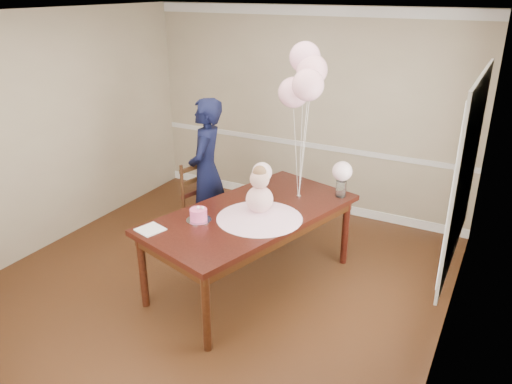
% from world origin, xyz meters
% --- Properties ---
extents(floor, '(4.50, 5.00, 0.00)m').
position_xyz_m(floor, '(0.00, 0.00, 0.00)').
color(floor, black).
rests_on(floor, ground).
extents(ceiling, '(4.50, 5.00, 0.02)m').
position_xyz_m(ceiling, '(0.00, 0.00, 2.70)').
color(ceiling, white).
rests_on(ceiling, wall_back).
extents(wall_back, '(4.50, 0.02, 2.70)m').
position_xyz_m(wall_back, '(0.00, 2.50, 1.35)').
color(wall_back, tan).
rests_on(wall_back, floor).
extents(wall_left, '(0.02, 5.00, 2.70)m').
position_xyz_m(wall_left, '(-2.25, 0.00, 1.35)').
color(wall_left, tan).
rests_on(wall_left, floor).
extents(wall_right, '(0.02, 5.00, 2.70)m').
position_xyz_m(wall_right, '(2.25, 0.00, 1.35)').
color(wall_right, tan).
rests_on(wall_right, floor).
extents(chair_rail_trim, '(4.50, 0.02, 0.07)m').
position_xyz_m(chair_rail_trim, '(0.00, 2.49, 0.90)').
color(chair_rail_trim, silver).
rests_on(chair_rail_trim, wall_back).
extents(crown_molding, '(4.50, 0.02, 0.12)m').
position_xyz_m(crown_molding, '(0.00, 2.49, 2.63)').
color(crown_molding, silver).
rests_on(crown_molding, wall_back).
extents(baseboard_trim, '(4.50, 0.02, 0.12)m').
position_xyz_m(baseboard_trim, '(0.00, 2.49, 0.06)').
color(baseboard_trim, white).
rests_on(baseboard_trim, floor).
extents(window_frame, '(0.02, 1.66, 1.56)m').
position_xyz_m(window_frame, '(2.23, 0.50, 1.55)').
color(window_frame, silver).
rests_on(window_frame, wall_right).
extents(window_blinds, '(0.01, 1.50, 1.40)m').
position_xyz_m(window_blinds, '(2.21, 0.50, 1.55)').
color(window_blinds, silver).
rests_on(window_blinds, wall_right).
extents(dining_table_top, '(1.67, 2.43, 0.06)m').
position_xyz_m(dining_table_top, '(0.33, 0.36, 0.80)').
color(dining_table_top, black).
rests_on(dining_table_top, table_leg_fl).
extents(table_apron, '(1.53, 2.29, 0.11)m').
position_xyz_m(table_apron, '(0.33, 0.36, 0.72)').
color(table_apron, black).
rests_on(table_apron, table_leg_fl).
extents(table_leg_fl, '(0.10, 0.10, 0.77)m').
position_xyz_m(table_leg_fl, '(-0.40, -0.49, 0.39)').
color(table_leg_fl, black).
rests_on(table_leg_fl, floor).
extents(table_leg_fr, '(0.10, 0.10, 0.77)m').
position_xyz_m(table_leg_fr, '(0.50, -0.75, 0.39)').
color(table_leg_fr, black).
rests_on(table_leg_fr, floor).
extents(table_leg_bl, '(0.10, 0.10, 0.77)m').
position_xyz_m(table_leg_bl, '(0.16, 1.46, 0.39)').
color(table_leg_bl, black).
rests_on(table_leg_bl, floor).
extents(table_leg_br, '(0.10, 0.10, 0.77)m').
position_xyz_m(table_leg_br, '(1.05, 1.21, 0.39)').
color(table_leg_br, black).
rests_on(table_leg_br, floor).
extents(baby_skirt, '(1.04, 1.04, 0.11)m').
position_xyz_m(baby_skirt, '(0.47, 0.26, 0.88)').
color(baby_skirt, '#F8B7D5').
rests_on(baby_skirt, dining_table_top).
extents(baby_torso, '(0.27, 0.27, 0.27)m').
position_xyz_m(baby_torso, '(0.47, 0.26, 1.03)').
color(baby_torso, '#F299C1').
rests_on(baby_torso, baby_skirt).
extents(baby_head, '(0.19, 0.19, 0.19)m').
position_xyz_m(baby_head, '(0.47, 0.26, 1.24)').
color(baby_head, '#D0A08F').
rests_on(baby_head, baby_torso).
extents(baby_hair, '(0.13, 0.13, 0.13)m').
position_xyz_m(baby_hair, '(0.47, 0.26, 1.30)').
color(baby_hair, brown).
rests_on(baby_hair, baby_head).
extents(cake_platter, '(0.30, 0.30, 0.01)m').
position_xyz_m(cake_platter, '(-0.02, -0.06, 0.83)').
color(cake_platter, '#B9B8BD').
rests_on(cake_platter, dining_table_top).
extents(birthday_cake, '(0.20, 0.20, 0.11)m').
position_xyz_m(birthday_cake, '(-0.02, -0.06, 0.89)').
color(birthday_cake, '#FF5099').
rests_on(birthday_cake, cake_platter).
extents(cake_flower_a, '(0.03, 0.03, 0.03)m').
position_xyz_m(cake_flower_a, '(-0.02, -0.06, 0.97)').
color(cake_flower_a, white).
rests_on(cake_flower_a, birthday_cake).
extents(cake_flower_b, '(0.03, 0.03, 0.03)m').
position_xyz_m(cake_flower_b, '(0.02, -0.05, 0.97)').
color(cake_flower_b, white).
rests_on(cake_flower_b, birthday_cake).
extents(rose_vase_near, '(0.14, 0.14, 0.18)m').
position_xyz_m(rose_vase_near, '(0.26, 0.72, 0.92)').
color(rose_vase_near, white).
rests_on(rose_vase_near, dining_table_top).
extents(roses_near, '(0.21, 0.21, 0.21)m').
position_xyz_m(roses_near, '(0.26, 0.72, 1.12)').
color(roses_near, '#FAD1D6').
rests_on(roses_near, rose_vase_near).
extents(rose_vase_far, '(0.14, 0.14, 0.18)m').
position_xyz_m(rose_vase_far, '(0.99, 1.14, 0.92)').
color(rose_vase_far, white).
rests_on(rose_vase_far, dining_table_top).
extents(roses_far, '(0.21, 0.21, 0.21)m').
position_xyz_m(roses_far, '(0.99, 1.14, 1.12)').
color(roses_far, silver).
rests_on(roses_far, rose_vase_far).
extents(napkin, '(0.27, 0.27, 0.01)m').
position_xyz_m(napkin, '(-0.30, -0.44, 0.83)').
color(napkin, white).
rests_on(napkin, dining_table_top).
extents(balloon_weight, '(0.05, 0.05, 0.02)m').
position_xyz_m(balloon_weight, '(0.60, 0.91, 0.84)').
color(balloon_weight, silver).
rests_on(balloon_weight, dining_table_top).
extents(balloon_a, '(0.31, 0.31, 0.31)m').
position_xyz_m(balloon_a, '(0.50, 0.94, 1.93)').
color(balloon_a, '#FBB2C8').
rests_on(balloon_a, balloon_ribbon_a).
extents(balloon_b, '(0.31, 0.31, 0.31)m').
position_xyz_m(balloon_b, '(0.69, 0.83, 2.05)').
color(balloon_b, '#FFB4C7').
rests_on(balloon_b, balloon_ribbon_b).
extents(balloon_c, '(0.31, 0.31, 0.31)m').
position_xyz_m(balloon_c, '(0.65, 1.01, 2.16)').
color(balloon_c, '#FFB4C8').
rests_on(balloon_c, balloon_ribbon_c).
extents(balloon_d, '(0.31, 0.31, 0.31)m').
position_xyz_m(balloon_d, '(0.55, 1.06, 2.27)').
color(balloon_d, '#FFB4D2').
rests_on(balloon_d, balloon_ribbon_d).
extents(balloon_ribbon_a, '(0.10, 0.03, 0.92)m').
position_xyz_m(balloon_ribbon_a, '(0.55, 0.93, 1.30)').
color(balloon_ribbon_a, silver).
rests_on(balloon_ribbon_a, balloon_weight).
extents(balloon_ribbon_b, '(0.09, 0.09, 1.03)m').
position_xyz_m(balloon_ribbon_b, '(0.65, 0.87, 1.36)').
color(balloon_ribbon_b, white).
rests_on(balloon_ribbon_b, balloon_weight).
extents(balloon_ribbon_c, '(0.05, 0.10, 1.15)m').
position_xyz_m(balloon_ribbon_c, '(0.63, 0.96, 1.42)').
color(balloon_ribbon_c, white).
rests_on(balloon_ribbon_c, balloon_weight).
extents(balloon_ribbon_d, '(0.06, 0.14, 1.25)m').
position_xyz_m(balloon_ribbon_d, '(0.58, 0.99, 1.47)').
color(balloon_ribbon_d, silver).
rests_on(balloon_ribbon_d, balloon_weight).
extents(dining_chair_seat, '(0.53, 0.53, 0.05)m').
position_xyz_m(dining_chair_seat, '(-0.56, 0.86, 0.45)').
color(dining_chair_seat, '#37190F').
rests_on(dining_chair_seat, chair_leg_fl).
extents(chair_leg_fl, '(0.05, 0.05, 0.43)m').
position_xyz_m(chair_leg_fl, '(-0.78, 0.73, 0.21)').
color(chair_leg_fl, '#3A140F').
rests_on(chair_leg_fl, floor).
extents(chair_leg_fr, '(0.05, 0.05, 0.43)m').
position_xyz_m(chair_leg_fr, '(-0.43, 0.64, 0.21)').
color(chair_leg_fr, '#3B1410').
rests_on(chair_leg_fr, floor).
extents(chair_leg_bl, '(0.05, 0.05, 0.43)m').
position_xyz_m(chair_leg_bl, '(-0.69, 1.08, 0.21)').
color(chair_leg_bl, '#39150F').
rests_on(chair_leg_bl, floor).
extents(chair_leg_br, '(0.05, 0.05, 0.43)m').
position_xyz_m(chair_leg_br, '(-0.35, 0.99, 0.21)').
color(chair_leg_br, '#35160E').
rests_on(chair_leg_br, floor).
extents(chair_back_post_l, '(0.05, 0.05, 0.56)m').
position_xyz_m(chair_back_post_l, '(-0.80, 0.74, 0.73)').
color(chair_back_post_l, '#321A0D').
rests_on(chair_back_post_l, dining_chair_seat).
extents(chair_back_post_r, '(0.05, 0.05, 0.56)m').
position_xyz_m(chair_back_post_r, '(-0.71, 1.08, 0.73)').
color(chair_back_post_r, '#341C0E').
rests_on(chair_back_post_r, dining_chair_seat).
extents(chair_slat_low, '(0.13, 0.39, 0.05)m').
position_xyz_m(chair_slat_low, '(-0.75, 0.91, 0.61)').
color(chair_slat_low, '#37140F').
rests_on(chair_slat_low, dining_chair_seat).
extents(chair_slat_mid, '(0.13, 0.39, 0.05)m').
position_xyz_m(chair_slat_mid, '(-0.75, 0.91, 0.77)').
color(chair_slat_mid, '#3A220F').
rests_on(chair_slat_mid, dining_chair_seat).
extents(chair_slat_top, '(0.13, 0.39, 0.05)m').
position_xyz_m(chair_slat_top, '(-0.75, 0.91, 0.93)').
color(chair_slat_top, '#381F0F').
rests_on(chair_slat_top, dining_chair_seat).
extents(woman, '(0.60, 0.74, 1.75)m').
position_xyz_m(woman, '(-0.63, 1.01, 0.88)').
color(woman, black).
rests_on(woman, floor).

